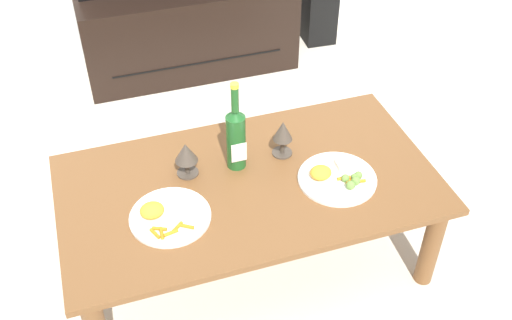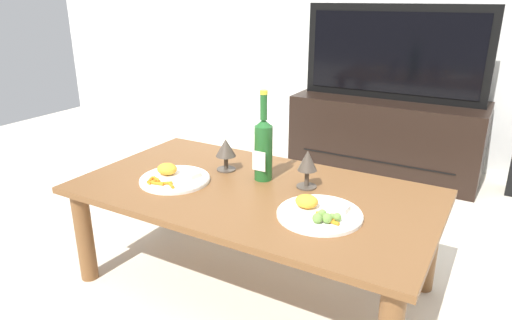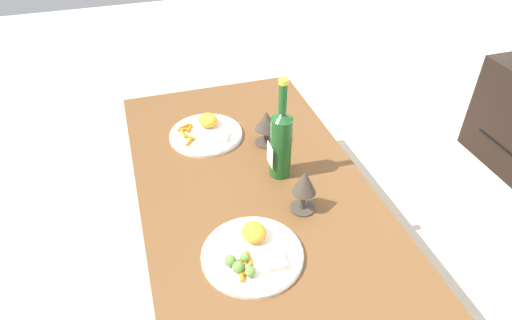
# 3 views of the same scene
# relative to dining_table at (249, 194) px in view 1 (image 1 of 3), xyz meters

# --- Properties ---
(ground_plane) EXTENTS (6.40, 6.40, 0.00)m
(ground_plane) POSITION_rel_dining_table_xyz_m (0.00, 0.00, -0.36)
(ground_plane) COLOR beige
(dining_table) EXTENTS (1.36, 0.75, 0.42)m
(dining_table) POSITION_rel_dining_table_xyz_m (0.00, 0.00, 0.00)
(dining_table) COLOR brown
(dining_table) RESTS_ON ground_plane
(tv_stand) EXTENTS (1.19, 0.48, 0.50)m
(tv_stand) POSITION_rel_dining_table_xyz_m (0.12, 1.53, -0.11)
(tv_stand) COLOR black
(tv_stand) RESTS_ON ground_plane
(floor_speaker) EXTENTS (0.19, 0.19, 0.36)m
(floor_speaker) POSITION_rel_dining_table_xyz_m (0.95, 1.58, -0.18)
(floor_speaker) COLOR black
(floor_speaker) RESTS_ON ground_plane
(wine_bottle) EXTENTS (0.07, 0.07, 0.36)m
(wine_bottle) POSITION_rel_dining_table_xyz_m (-0.01, 0.10, 0.20)
(wine_bottle) COLOR #1E5923
(wine_bottle) RESTS_ON dining_table
(goblet_left) EXTENTS (0.08, 0.08, 0.14)m
(goblet_left) POSITION_rel_dining_table_xyz_m (-0.20, 0.12, 0.15)
(goblet_left) COLOR #473D33
(goblet_left) RESTS_ON dining_table
(goblet_right) EXTENTS (0.08, 0.08, 0.15)m
(goblet_right) POSITION_rel_dining_table_xyz_m (0.17, 0.12, 0.16)
(goblet_right) COLOR #473D33
(goblet_right) RESTS_ON dining_table
(dinner_plate_left) EXTENTS (0.28, 0.28, 0.06)m
(dinner_plate_left) POSITION_rel_dining_table_xyz_m (-0.32, -0.09, 0.08)
(dinner_plate_left) COLOR white
(dinner_plate_left) RESTS_ON dining_table
(dinner_plate_right) EXTENTS (0.29, 0.29, 0.06)m
(dinner_plate_right) POSITION_rel_dining_table_xyz_m (0.31, -0.09, 0.08)
(dinner_plate_right) COLOR white
(dinner_plate_right) RESTS_ON dining_table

